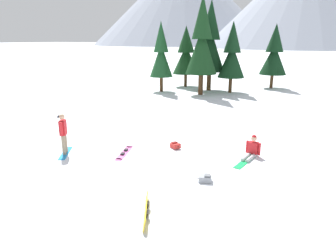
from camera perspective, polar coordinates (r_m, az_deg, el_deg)
name	(u,v)px	position (r m, az deg, el deg)	size (l,w,h in m)	color
ground_plane	(134,172)	(11.32, -6.38, -8.64)	(800.00, 800.00, 0.00)	white
snowboarder_foreground	(63,133)	(13.42, -19.18, -1.24)	(1.02, 1.46, 1.74)	#1E8CD8
snowboarder_midground	(251,150)	(12.96, 15.52, -4.38)	(0.77, 1.83, 0.92)	#B7B7BC
loose_snowboard_near_right	(146,210)	(8.74, -4.21, -15.48)	(0.89, 1.70, 0.29)	yellow
loose_snowboard_near_left	(124,153)	(13.14, -8.26, -5.01)	(0.77, 1.87, 0.09)	pink
backpack_red	(175,145)	(13.53, 1.38, -3.68)	(0.56, 0.53, 0.29)	red
backpack_grey	(205,179)	(10.57, 7.08, -9.83)	(0.55, 0.43, 0.27)	gray
pine_tree_twin	(186,54)	(31.23, 3.42, 13.44)	(2.65, 2.65, 6.02)	#472D19
pine_tree_tall	(161,54)	(28.12, -1.31, 13.47)	(2.10, 2.10, 6.30)	#472D19
pine_tree_young	(202,42)	(26.59, 6.43, 15.56)	(2.69, 2.69, 8.29)	#472D19
pine_tree_broad	(232,54)	(28.14, 12.01, 13.12)	(2.40, 2.40, 6.27)	#472D19
pine_tree_short	(274,54)	(31.89, 19.44, 12.80)	(2.61, 2.61, 6.18)	#472D19
pine_tree_leaning	(210,42)	(29.05, 8.01, 15.44)	(2.79, 2.79, 8.19)	#472D19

